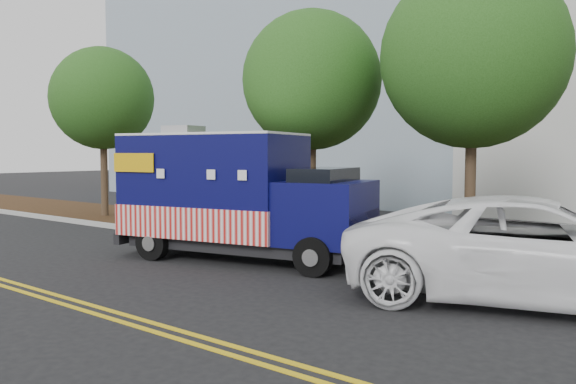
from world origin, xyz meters
The scene contains 11 objects.
ground centered at (0.00, 0.00, 0.00)m, with size 120.00×120.00×0.00m, color black.
curb centered at (0.00, 1.40, 0.07)m, with size 120.00×0.18×0.15m, color #9E9E99.
mulch_strip centered at (0.00, 3.50, 0.07)m, with size 120.00×4.00×0.15m, color black.
centerline_near centered at (0.00, -4.45, 0.01)m, with size 120.00×0.10×0.01m, color gold.
centerline_far centered at (0.00, -4.70, 0.01)m, with size 120.00×0.10×0.01m, color gold.
tree_a centered at (-7.82, 2.74, 4.50)m, with size 3.77×3.77×6.40m.
tree_b centered at (1.23, 3.39, 4.52)m, with size 3.91×3.91×6.49m.
tree_c centered at (5.71, 3.64, 4.76)m, with size 4.35×4.35×6.95m.
sign_post centered at (-4.75, 1.55, 1.20)m, with size 0.06×0.06×2.40m, color #473828.
food_truck centered at (1.37, 0.00, 1.43)m, with size 6.31×3.38×3.16m.
white_car centered at (8.10, 0.27, 0.88)m, with size 2.93×6.36×1.77m, color white.
Camera 1 is at (10.47, -9.62, 2.50)m, focal length 35.00 mm.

